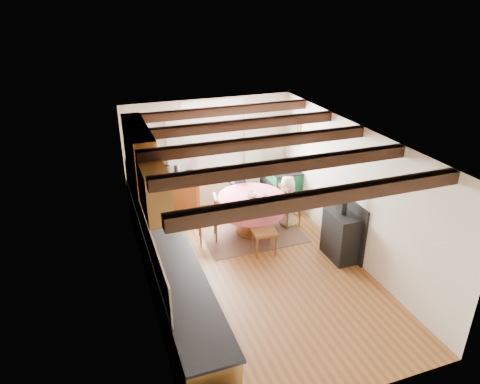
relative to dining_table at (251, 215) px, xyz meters
name	(u,v)px	position (x,y,z in m)	size (l,w,h in m)	color
floor	(256,271)	(-0.40, -1.27, -0.40)	(3.60, 5.50, 0.00)	#A35929
ceiling	(258,137)	(-0.40, -1.27, 2.00)	(3.60, 5.50, 0.00)	white
wall_back	(210,154)	(-0.40, 1.48, 0.80)	(3.60, 0.00, 2.40)	silver
wall_front	(352,320)	(-0.40, -4.02, 0.80)	(3.60, 0.00, 2.40)	silver
wall_left	(144,227)	(-2.20, -1.27, 0.80)	(0.00, 5.50, 2.40)	silver
wall_right	(353,193)	(1.40, -1.27, 0.80)	(0.00, 5.50, 2.40)	silver
beam_a	(325,197)	(-0.40, -3.27, 1.91)	(3.60, 0.16, 0.16)	black
beam_b	(286,166)	(-0.40, -2.27, 1.91)	(3.60, 0.16, 0.16)	black
beam_c	(258,143)	(-0.40, -1.27, 1.91)	(3.60, 0.16, 0.16)	black
beam_d	(236,125)	(-0.40, -0.27, 1.91)	(3.60, 0.16, 0.16)	black
beam_e	(219,111)	(-0.40, 0.73, 1.91)	(3.60, 0.16, 0.16)	black
splash_left	(142,218)	(-2.18, -0.97, 0.80)	(0.02, 4.50, 0.55)	beige
splash_back	(163,160)	(-1.40, 1.46, 0.80)	(1.40, 0.02, 0.55)	beige
base_cabinet_left	(167,266)	(-1.90, -1.27, 0.04)	(0.60, 5.30, 0.88)	brown
base_cabinet_back	(166,199)	(-1.45, 1.18, 0.04)	(1.30, 0.60, 0.88)	brown
worktop_left	(167,241)	(-1.88, -1.27, 0.50)	(0.64, 5.30, 0.04)	black
worktop_back	(165,179)	(-1.45, 1.16, 0.50)	(1.30, 0.64, 0.04)	black
wall_cabinet_glass	(139,153)	(-2.03, -0.07, 1.55)	(0.34, 1.80, 0.90)	brown
wall_cabinet_solid	(155,191)	(-2.03, -1.57, 1.50)	(0.34, 0.90, 0.70)	brown
window_frame	(214,136)	(-0.30, 1.46, 1.20)	(1.34, 0.03, 1.54)	white
window_pane	(214,136)	(-0.30, 1.47, 1.20)	(1.20, 0.01, 1.40)	white
curtain_left	(176,164)	(-1.15, 1.38, 0.70)	(0.35, 0.10, 2.10)	silver
curtain_right	(252,155)	(0.55, 1.38, 0.70)	(0.35, 0.10, 2.10)	silver
curtain_rod	(214,109)	(-0.30, 1.38, 1.80)	(0.03, 0.03, 2.00)	black
wall_picture	(294,129)	(1.37, 1.03, 1.30)	(0.04, 0.50, 0.60)	gold
wall_plate	(256,127)	(0.65, 1.45, 1.30)	(0.30, 0.30, 0.02)	silver
rug	(251,232)	(0.00, 0.00, -0.39)	(1.93, 1.50, 0.01)	brown
dining_table	(251,215)	(0.00, 0.00, 0.00)	(1.31, 1.31, 0.79)	#E53A73
chair_near	(264,230)	(-0.05, -0.78, 0.09)	(0.42, 0.44, 0.97)	brown
chair_left	(207,218)	(-0.89, 0.02, 0.06)	(0.39, 0.41, 0.91)	brown
chair_right	(290,205)	(0.84, 0.01, 0.06)	(0.39, 0.41, 0.91)	brown
aga_range	(280,186)	(1.07, 0.99, 0.05)	(0.62, 0.96, 0.89)	#0D4629
cast_iron_stove	(342,224)	(1.18, -1.36, 0.29)	(0.41, 0.68, 1.37)	black
child_far	(238,190)	(0.00, 0.77, 0.20)	(0.43, 0.28, 1.19)	#293D43
child_right	(287,201)	(0.79, 0.06, 0.14)	(0.52, 0.34, 1.07)	beige
bowl_a	(251,195)	(0.00, 0.01, 0.42)	(0.21, 0.21, 0.05)	silver
bowl_b	(252,194)	(0.03, 0.06, 0.42)	(0.18, 0.18, 0.06)	silver
cup	(265,197)	(0.19, -0.20, 0.44)	(0.10, 0.10, 0.10)	silver
canister_tall	(145,173)	(-1.82, 1.24, 0.64)	(0.14, 0.14, 0.24)	#262628
canister_wide	(165,171)	(-1.40, 1.30, 0.63)	(0.18, 0.18, 0.20)	#262628
canister_slim	(177,171)	(-1.21, 1.10, 0.66)	(0.10, 0.10, 0.27)	#262628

